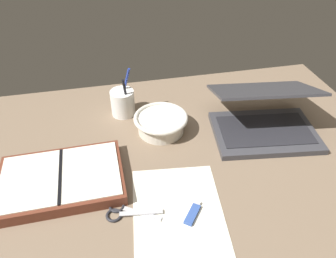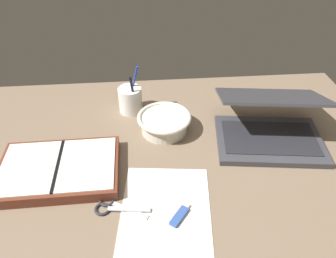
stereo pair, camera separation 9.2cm
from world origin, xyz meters
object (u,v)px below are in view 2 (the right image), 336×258
object	(u,v)px
bowl	(164,122)
pen_cup	(130,99)
laptop	(270,125)
scissors	(111,206)
planner	(59,169)

from	to	relation	value
bowl	pen_cup	world-z (taller)	pen_cup
laptop	scissors	size ratio (longest dim) A/B	2.53
pen_cup	planner	world-z (taller)	pen_cup
bowl	scissors	bearing A→B (deg)	-117.87
planner	pen_cup	bearing A→B (deg)	55.29
bowl	scissors	xyz separation A→B (cm)	(-15.14, -28.64, -2.83)
bowl	planner	distance (cm)	33.59
bowl	planner	world-z (taller)	bowl
bowl	pen_cup	xyz separation A→B (cm)	(-10.33, 11.87, 1.24)
laptop	planner	xyz separation A→B (cm)	(-60.25, -10.24, -3.11)
scissors	planner	bearing A→B (deg)	158.49
bowl	pen_cup	distance (cm)	15.78
laptop	planner	bearing A→B (deg)	-162.90
planner	bowl	bearing A→B (deg)	28.37
bowl	planner	bearing A→B (deg)	-150.81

